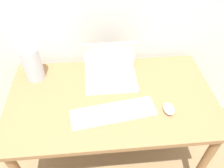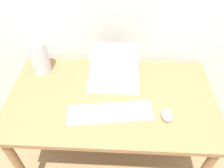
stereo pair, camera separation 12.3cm
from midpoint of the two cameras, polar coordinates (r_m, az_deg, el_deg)
desk at (r=1.37m, az=2.40°, el=-5.82°), size 1.23×0.69×0.70m
laptop at (r=1.38m, az=3.06°, el=3.23°), size 0.32×0.24×0.25m
keyboard at (r=1.21m, az=2.42°, el=-7.66°), size 0.48×0.19×0.02m
mouse at (r=1.24m, az=16.96°, el=-7.93°), size 0.06×0.09×0.03m
vase at (r=1.43m, az=-16.48°, el=7.99°), size 0.11×0.11×0.31m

